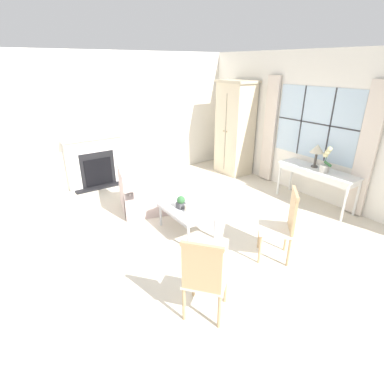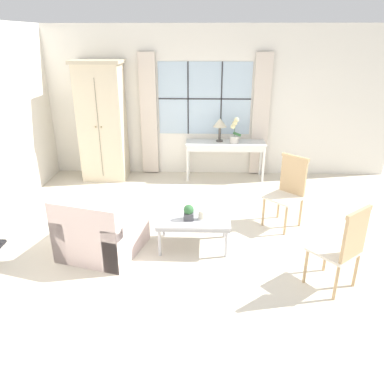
{
  "view_description": "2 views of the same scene",
  "coord_description": "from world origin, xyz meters",
  "px_view_note": "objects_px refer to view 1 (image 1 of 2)",
  "views": [
    {
      "loc": [
        3.46,
        -2.27,
        2.56
      ],
      "look_at": [
        -0.07,
        0.15,
        0.71
      ],
      "focal_mm": 28.0,
      "sensor_mm": 36.0,
      "label": 1
    },
    {
      "loc": [
        0.01,
        -4.24,
        2.59
      ],
      "look_at": [
        -0.15,
        0.48,
        0.61
      ],
      "focal_mm": 35.0,
      "sensor_mm": 36.0,
      "label": 2
    }
  ],
  "objects_px": {
    "armchair_upholstered": "(145,195)",
    "pillar_candle": "(187,208)",
    "side_chair_wooden": "(284,222)",
    "coffee_table": "(187,210)",
    "accent_chair_wooden": "(204,276)",
    "fireplace": "(95,158)",
    "console_table": "(318,173)",
    "armoire": "(235,128)",
    "table_lamp": "(317,150)",
    "potted_plant_small": "(181,202)",
    "potted_orchid": "(326,162)"
  },
  "relations": [
    {
      "from": "fireplace",
      "to": "armchair_upholstered",
      "type": "relative_size",
      "value": 1.7
    },
    {
      "from": "armchair_upholstered",
      "to": "pillar_candle",
      "type": "bearing_deg",
      "value": 5.36
    },
    {
      "from": "table_lamp",
      "to": "potted_plant_small",
      "type": "height_order",
      "value": "table_lamp"
    },
    {
      "from": "coffee_table",
      "to": "pillar_candle",
      "type": "bearing_deg",
      "value": -29.81
    },
    {
      "from": "potted_orchid",
      "to": "pillar_candle",
      "type": "distance_m",
      "value": 2.72
    },
    {
      "from": "potted_orchid",
      "to": "potted_plant_small",
      "type": "distance_m",
      "value": 2.76
    },
    {
      "from": "console_table",
      "to": "potted_plant_small",
      "type": "distance_m",
      "value": 2.76
    },
    {
      "from": "armoire",
      "to": "pillar_candle",
      "type": "distance_m",
      "value": 3.31
    },
    {
      "from": "armoire",
      "to": "table_lamp",
      "type": "xyz_separation_m",
      "value": [
        2.2,
        0.08,
        -0.04
      ]
    },
    {
      "from": "armchair_upholstered",
      "to": "potted_plant_small",
      "type": "bearing_deg",
      "value": 5.63
    },
    {
      "from": "fireplace",
      "to": "armoire",
      "type": "height_order",
      "value": "armoire"
    },
    {
      "from": "accent_chair_wooden",
      "to": "pillar_candle",
      "type": "xyz_separation_m",
      "value": [
        -1.51,
        0.8,
        -0.07
      ]
    },
    {
      "from": "fireplace",
      "to": "potted_plant_small",
      "type": "bearing_deg",
      "value": 9.78
    },
    {
      "from": "armchair_upholstered",
      "to": "accent_chair_wooden",
      "type": "height_order",
      "value": "accent_chair_wooden"
    },
    {
      "from": "coffee_table",
      "to": "pillar_candle",
      "type": "xyz_separation_m",
      "value": [
        0.1,
        -0.06,
        0.1
      ]
    },
    {
      "from": "console_table",
      "to": "accent_chair_wooden",
      "type": "distance_m",
      "value": 3.64
    },
    {
      "from": "fireplace",
      "to": "console_table",
      "type": "xyz_separation_m",
      "value": [
        3.32,
        3.16,
        -0.0
      ]
    },
    {
      "from": "coffee_table",
      "to": "side_chair_wooden",
      "type": "bearing_deg",
      "value": 27.36
    },
    {
      "from": "armchair_upholstered",
      "to": "fireplace",
      "type": "bearing_deg",
      "value": -167.45
    },
    {
      "from": "table_lamp",
      "to": "armchair_upholstered",
      "type": "relative_size",
      "value": 0.4
    },
    {
      "from": "potted_orchid",
      "to": "armchair_upholstered",
      "type": "height_order",
      "value": "potted_orchid"
    },
    {
      "from": "armchair_upholstered",
      "to": "console_table",
      "type": "bearing_deg",
      "value": 58.85
    },
    {
      "from": "console_table",
      "to": "armchair_upholstered",
      "type": "height_order",
      "value": "armchair_upholstered"
    },
    {
      "from": "potted_orchid",
      "to": "console_table",
      "type": "bearing_deg",
      "value": 159.22
    },
    {
      "from": "armoire",
      "to": "table_lamp",
      "type": "distance_m",
      "value": 2.2
    },
    {
      "from": "console_table",
      "to": "side_chair_wooden",
      "type": "xyz_separation_m",
      "value": [
        0.81,
        -1.93,
        -0.07
      ]
    },
    {
      "from": "table_lamp",
      "to": "pillar_candle",
      "type": "bearing_deg",
      "value": -96.46
    },
    {
      "from": "armchair_upholstered",
      "to": "potted_plant_small",
      "type": "xyz_separation_m",
      "value": [
        1.11,
        0.11,
        0.26
      ]
    },
    {
      "from": "console_table",
      "to": "coffee_table",
      "type": "distance_m",
      "value": 2.69
    },
    {
      "from": "potted_orchid",
      "to": "potted_plant_small",
      "type": "bearing_deg",
      "value": -105.76
    },
    {
      "from": "console_table",
      "to": "potted_plant_small",
      "type": "relative_size",
      "value": 7.47
    },
    {
      "from": "side_chair_wooden",
      "to": "pillar_candle",
      "type": "xyz_separation_m",
      "value": [
        -1.24,
        -0.75,
        -0.09
      ]
    },
    {
      "from": "fireplace",
      "to": "accent_chair_wooden",
      "type": "xyz_separation_m",
      "value": [
        4.4,
        -0.32,
        -0.09
      ]
    },
    {
      "from": "side_chair_wooden",
      "to": "coffee_table",
      "type": "xyz_separation_m",
      "value": [
        -1.34,
        -0.69,
        -0.19
      ]
    },
    {
      "from": "fireplace",
      "to": "accent_chair_wooden",
      "type": "relative_size",
      "value": 1.9
    },
    {
      "from": "accent_chair_wooden",
      "to": "console_table",
      "type": "bearing_deg",
      "value": 107.28
    },
    {
      "from": "fireplace",
      "to": "armoire",
      "type": "xyz_separation_m",
      "value": [
        1.0,
        3.12,
        0.46
      ]
    },
    {
      "from": "side_chair_wooden",
      "to": "pillar_candle",
      "type": "height_order",
      "value": "side_chair_wooden"
    },
    {
      "from": "potted_orchid",
      "to": "coffee_table",
      "type": "distance_m",
      "value": 2.7
    },
    {
      "from": "table_lamp",
      "to": "accent_chair_wooden",
      "type": "xyz_separation_m",
      "value": [
        1.2,
        -3.52,
        -0.51
      ]
    },
    {
      "from": "fireplace",
      "to": "pillar_candle",
      "type": "distance_m",
      "value": 2.94
    },
    {
      "from": "console_table",
      "to": "table_lamp",
      "type": "bearing_deg",
      "value": 159.98
    },
    {
      "from": "coffee_table",
      "to": "pillar_candle",
      "type": "relative_size",
      "value": 7.26
    },
    {
      "from": "accent_chair_wooden",
      "to": "coffee_table",
      "type": "relative_size",
      "value": 1.06
    },
    {
      "from": "armchair_upholstered",
      "to": "potted_plant_small",
      "type": "height_order",
      "value": "armchair_upholstered"
    },
    {
      "from": "armoire",
      "to": "armchair_upholstered",
      "type": "xyz_separation_m",
      "value": [
        0.63,
        -2.76,
        -0.83
      ]
    },
    {
      "from": "coffee_table",
      "to": "accent_chair_wooden",
      "type": "bearing_deg",
      "value": -28.0
    },
    {
      "from": "table_lamp",
      "to": "side_chair_wooden",
      "type": "height_order",
      "value": "table_lamp"
    },
    {
      "from": "fireplace",
      "to": "pillar_candle",
      "type": "bearing_deg",
      "value": 9.43
    },
    {
      "from": "table_lamp",
      "to": "potted_orchid",
      "type": "relative_size",
      "value": 0.93
    }
  ]
}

